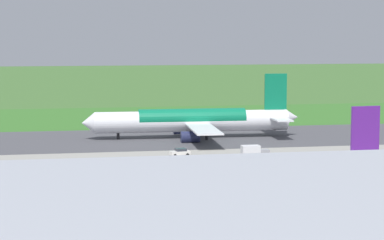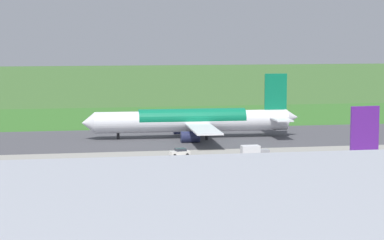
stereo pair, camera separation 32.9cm
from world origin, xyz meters
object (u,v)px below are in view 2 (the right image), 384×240
(service_car_followme, at_px, (180,152))
(no_stopping_sign, at_px, (172,114))
(airliner_main, at_px, (194,121))
(traffic_cone_orange, at_px, (152,121))
(airliner_parked_mid, at_px, (258,174))
(service_truck_baggage, at_px, (254,151))

(service_car_followme, height_order, no_stopping_sign, no_stopping_sign)
(airliner_main, height_order, traffic_cone_orange, airliner_main)
(airliner_parked_mid, bearing_deg, airliner_main, -91.31)
(airliner_parked_mid, height_order, traffic_cone_orange, airliner_parked_mid)
(traffic_cone_orange, bearing_deg, service_truck_baggage, 101.54)
(service_truck_baggage, xyz_separation_m, traffic_cone_orange, (13.49, -66.07, -1.13))
(traffic_cone_orange, bearing_deg, no_stopping_sign, -144.17)
(airliner_main, relative_size, traffic_cone_orange, 98.31)
(airliner_main, xyz_separation_m, airliner_parked_mid, (1.55, 67.89, -0.49))
(airliner_parked_mid, distance_m, service_car_followme, 42.29)
(service_car_followme, xyz_separation_m, traffic_cone_orange, (-1.29, -60.90, -0.57))
(airliner_main, distance_m, traffic_cone_orange, 35.56)
(airliner_parked_mid, distance_m, traffic_cone_orange, 102.83)
(airliner_main, bearing_deg, no_stopping_sign, -90.50)
(airliner_main, relative_size, service_truck_baggage, 9.32)
(service_car_followme, bearing_deg, airliner_parked_mid, 98.12)
(airliner_parked_mid, distance_m, no_stopping_sign, 107.44)
(airliner_parked_mid, distance_m, service_truck_baggage, 37.71)
(service_truck_baggage, bearing_deg, service_car_followme, -19.30)
(airliner_parked_mid, xyz_separation_m, service_truck_baggage, (-8.81, -36.59, -2.46))
(service_car_followme, relative_size, no_stopping_sign, 1.64)
(traffic_cone_orange, bearing_deg, airliner_parked_mid, 92.61)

